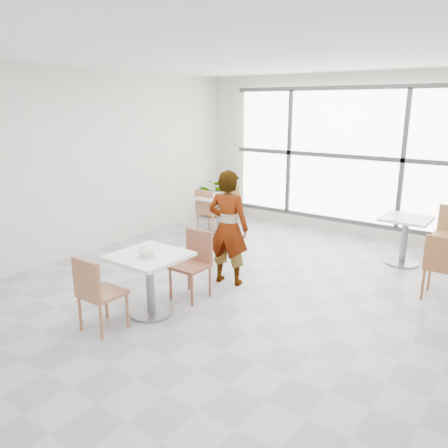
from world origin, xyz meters
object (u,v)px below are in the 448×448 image
Objects in this scene: chair_far at (194,260)px; person at (228,228)px; bg_chair_left_near at (208,209)px; coffee_cup at (143,249)px; bg_chair_right_near at (443,263)px; bg_chair_left_far at (228,203)px; main_table at (150,273)px; chair_near at (96,290)px; oatmeal_bowl at (147,253)px; bg_table_left at (219,210)px; bg_table_right at (405,234)px; plant_left at (216,198)px.

chair_far is 0.54× the size of person.
chair_far is 2.87m from bg_chair_left_near.
coffee_cup is 3.73m from bg_chair_right_near.
bg_chair_left_far is at bearing -65.23° from person.
main_table is 0.68m from chair_near.
main_table is 1.37m from person.
person reaches higher than chair_far.
oatmeal_bowl reaches higher than bg_table_left.
coffee_cup is at bearing -90.24° from chair_near.
bg_table_right is at bearing 62.64° from oatmeal_bowl.
bg_chair_left_near reaches higher than oatmeal_bowl.
chair_near is 1.00× the size of bg_chair_left_near.
main_table is 1.07× the size of bg_table_right.
oatmeal_bowl is 4.92m from plant_left.
bg_table_left is at bearing -50.66° from plant_left.
coffee_cup is (-0.23, -0.67, 0.28)m from chair_far.
chair_far reaches higher than bg_table_right.
bg_table_left is at bearing -72.75° from chair_near.
bg_chair_right_near is (2.65, 2.52, -0.29)m from oatmeal_bowl.
person is at bearing 81.62° from chair_far.
bg_table_right is 0.86× the size of bg_chair_left_far.
plant_left is (-0.70, 1.20, -0.07)m from bg_chair_left_near.
bg_chair_left_near reaches higher than bg_table_right.
bg_chair_left_far is (0.00, 0.65, 0.00)m from bg_chair_left_near.
chair_near is at bearing 47.48° from bg_chair_right_near.
person is 2.37m from bg_table_left.
bg_chair_left_near is (-1.40, 3.72, 0.00)m from chair_near.
plant_left is (-2.10, 4.22, -0.35)m from coffee_cup.
plant_left is at bearing 123.31° from chair_far.
person is at bearing 75.95° from coffee_cup.
oatmeal_bowl is 4.13m from bg_table_right.
bg_chair_left_near is 0.65m from bg_chair_left_far.
bg_table_left is at bearing -172.26° from bg_table_right.
oatmeal_bowl is at bearing -62.04° from plant_left.
bg_chair_left_far reaches higher than main_table.
plant_left is at bearing -61.48° from person.
chair_far is at bearing -59.80° from bg_table_left.
oatmeal_bowl is (-0.03, -0.78, 0.29)m from chair_far.
chair_far is 1.01× the size of plant_left.
oatmeal_bowl is at bearing -117.36° from bg_table_right.
bg_chair_left_far is 1.01× the size of plant_left.
bg_chair_left_far reaches higher than oatmeal_bowl.
chair_near is at bearing 110.58° from bg_chair_left_near.
person is 3.82m from plant_left.
plant_left is (-2.30, 4.33, -0.36)m from oatmeal_bowl.
bg_chair_right_near is at bearing -9.74° from bg_table_left.
chair_far is 1.00× the size of bg_chair_right_near.
bg_table_left is 0.86× the size of bg_chair_right_near.
bg_chair_left_far is 1.00× the size of bg_chair_right_near.
coffee_cup is (-0.20, 0.12, -0.01)m from oatmeal_bowl.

